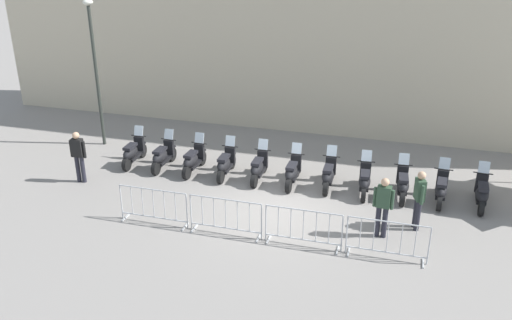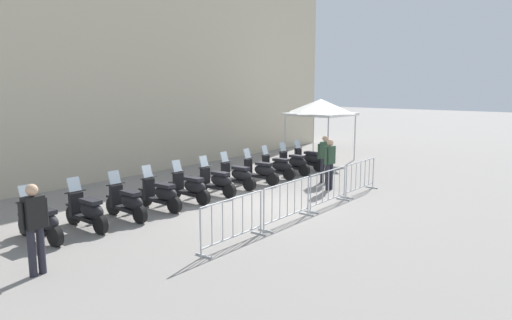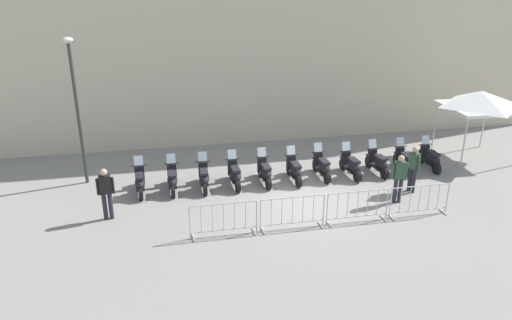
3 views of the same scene
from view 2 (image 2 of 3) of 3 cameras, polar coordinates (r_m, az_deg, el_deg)
name	(u,v)px [view 2 (image 2 of 3)]	position (r m, az deg, el deg)	size (l,w,h in m)	color
ground_plane	(258,204)	(13.76, 0.23, -5.46)	(120.00, 120.00, 0.00)	gray
building_facade	(100,29)	(19.19, -18.95, 15.20)	(28.00, 2.40, 11.31)	beige
motorcycle_0	(41,222)	(11.43, -25.23, -7.04)	(0.56, 1.73, 1.24)	black
motorcycle_1	(88,212)	(11.93, -20.29, -6.07)	(0.56, 1.72, 1.24)	black
motorcycle_2	(127,203)	(12.51, -15.77, -5.14)	(0.56, 1.72, 1.24)	black
motorcycle_3	(161,195)	(13.20, -11.79, -4.24)	(0.56, 1.73, 1.24)	black
motorcycle_4	(190,188)	(13.95, -8.23, -3.43)	(0.56, 1.73, 1.24)	black
motorcycle_5	(217,182)	(14.72, -4.94, -2.71)	(0.56, 1.73, 1.24)	black
motorcycle_6	(237,176)	(15.63, -2.39, -1.98)	(0.56, 1.73, 1.24)	black
motorcycle_7	(260,171)	(16.43, 0.49, -1.42)	(0.60, 1.72, 1.24)	black
motorcycle_8	(277,167)	(17.37, 2.65, -0.86)	(0.59, 1.72, 1.24)	black
motorcycle_9	(293,163)	(18.29, 4.70, -0.37)	(0.56, 1.72, 1.24)	black
motorcycle_10	(308,159)	(19.25, 6.52, 0.07)	(0.56, 1.72, 1.24)	black
barrier_segment_0	(233,222)	(10.15, -2.90, -7.73)	(2.04, 0.54, 1.07)	#B2B5B7
barrier_segment_1	(287,203)	(11.77, 3.95, -5.36)	(2.04, 0.54, 1.07)	#B2B5B7
barrier_segment_2	(328,189)	(13.53, 9.04, -3.54)	(2.04, 0.54, 1.07)	#B2B5B7
barrier_segment_3	(360,177)	(15.39, 12.91, -2.12)	(2.04, 0.54, 1.07)	#B2B5B7
officer_near_row_end	(34,224)	(9.37, -25.94, -7.19)	(0.55, 0.26, 1.73)	#23232D
officer_mid_plaza	(330,161)	(15.58, 9.19, -0.16)	(0.55, 0.24, 1.73)	#23232D
officer_by_barriers	(325,156)	(16.70, 8.61, 0.47)	(0.33, 0.52, 1.73)	#23232D
canopy_tent	(321,107)	(21.61, 8.10, 6.53)	(2.62, 2.62, 2.91)	silver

